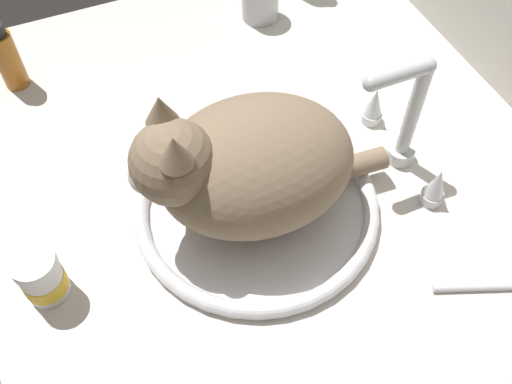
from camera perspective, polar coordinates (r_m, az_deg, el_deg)
countertop at (r=79.94cm, az=4.36°, el=-4.21°), size 118.24×81.36×3.00cm
sink_basin at (r=79.48cm, az=0.00°, el=-1.31°), size 33.79×33.79×2.12cm
faucet at (r=82.47cm, az=14.46°, el=6.37°), size 19.87×11.10×19.08cm
cat at (r=71.54cm, az=-1.37°, el=2.63°), size 21.52×34.77×19.82cm
metal_jar at (r=108.03cm, az=0.41°, el=18.33°), size 6.75×6.75×6.53cm
amber_bottle at (r=100.85cm, az=-23.37°, el=12.08°), size 3.89×3.89×11.59cm
pill_bottle at (r=75.34cm, az=-20.41°, el=-7.88°), size 5.54×5.54×7.75cm
toothbrush at (r=79.97cm, az=23.48°, el=-8.50°), size 7.45×16.82×1.70cm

